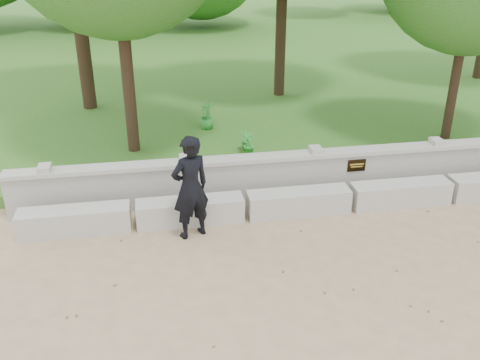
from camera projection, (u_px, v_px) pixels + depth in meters
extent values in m
plane|color=tan|center=(392.00, 265.00, 8.41)|extent=(80.00, 80.00, 0.00)
cube|color=#346018|center=(240.00, 59.00, 20.80)|extent=(40.00, 22.00, 0.25)
cube|color=#ADABA4|center=(75.00, 221.00, 9.23)|extent=(1.90, 0.45, 0.45)
cube|color=#ADABA4|center=(190.00, 211.00, 9.54)|extent=(1.90, 0.45, 0.45)
cube|color=#ADABA4|center=(299.00, 202.00, 9.84)|extent=(1.90, 0.45, 0.45)
cube|color=#ADABA4|center=(400.00, 194.00, 10.15)|extent=(1.90, 0.45, 0.45)
cube|color=#A3A19A|center=(339.00, 173.00, 10.54)|extent=(12.50, 0.25, 0.82)
cube|color=#ADABA4|center=(340.00, 152.00, 10.35)|extent=(12.50, 0.35, 0.08)
cube|color=black|center=(357.00, 165.00, 10.37)|extent=(0.36, 0.02, 0.24)
imported|color=black|center=(190.00, 188.00, 8.83)|extent=(0.79, 0.66, 1.83)
cube|color=black|center=(190.00, 148.00, 8.14)|extent=(0.14, 0.07, 0.07)
cylinder|color=#382619|center=(78.00, 5.00, 13.71)|extent=(0.37, 0.37, 5.49)
cylinder|color=#382619|center=(127.00, 64.00, 11.24)|extent=(0.26, 0.26, 3.88)
cylinder|color=#382619|center=(281.00, 17.00, 15.07)|extent=(0.30, 0.30, 4.48)
cylinder|color=#382619|center=(456.00, 72.00, 12.09)|extent=(0.22, 0.22, 3.19)
imported|color=#2F8B32|center=(245.00, 139.00, 11.93)|extent=(0.31, 0.34, 0.53)
imported|color=#2F8B32|center=(248.00, 145.00, 11.67)|extent=(0.36, 0.36, 0.52)
imported|color=#2F8B32|center=(207.00, 116.00, 13.19)|extent=(0.47, 0.49, 0.68)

